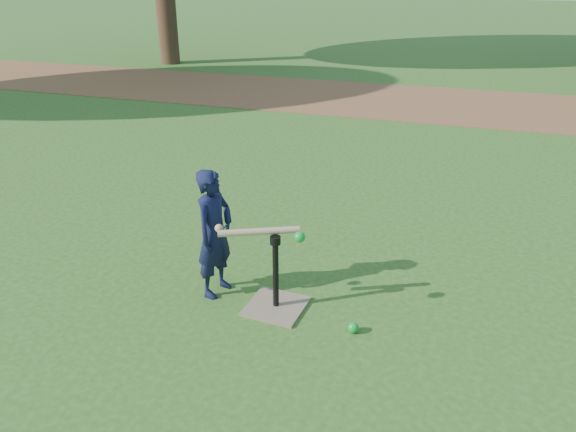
% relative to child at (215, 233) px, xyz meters
% --- Properties ---
extents(ground, '(80.00, 80.00, 0.00)m').
position_rel_child_xyz_m(ground, '(0.20, -0.27, -0.52)').
color(ground, '#285116').
rests_on(ground, ground).
extents(dirt_strip, '(24.00, 3.00, 0.01)m').
position_rel_child_xyz_m(dirt_strip, '(0.20, 7.23, -0.52)').
color(dirt_strip, brown).
rests_on(dirt_strip, ground).
extents(child, '(0.32, 0.42, 1.05)m').
position_rel_child_xyz_m(child, '(0.00, 0.00, 0.00)').
color(child, black).
rests_on(child, ground).
extents(wiffle_ball_ground, '(0.08, 0.08, 0.08)m').
position_rel_child_xyz_m(wiffle_ball_ground, '(1.16, -0.21, -0.48)').
color(wiffle_ball_ground, '#0D9829').
rests_on(wiffle_ball_ground, ground).
extents(batting_tee, '(0.46, 0.46, 0.61)m').
position_rel_child_xyz_m(batting_tee, '(0.53, -0.08, -0.41)').
color(batting_tee, '#7B694E').
rests_on(batting_tee, ground).
extents(swing_action, '(0.70, 0.30, 0.10)m').
position_rel_child_xyz_m(swing_action, '(0.44, -0.11, 0.13)').
color(swing_action, tan).
rests_on(swing_action, ground).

